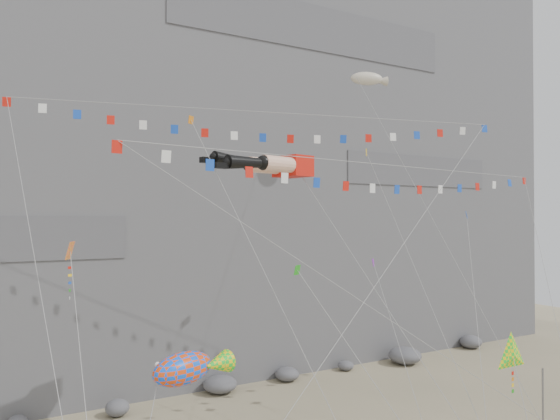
{
  "coord_description": "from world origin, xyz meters",
  "views": [
    {
      "loc": [
        -17.24,
        -21.35,
        13.36
      ],
      "look_at": [
        0.61,
        9.0,
        13.87
      ],
      "focal_mm": 35.0,
      "sensor_mm": 36.0,
      "label": 1
    }
  ],
  "objects": [
    {
      "name": "cliff",
      "position": [
        0.0,
        32.0,
        25.0
      ],
      "size": [
        80.0,
        28.0,
        50.0
      ],
      "primitive_type": "cube",
      "color": "slate",
      "rests_on": "ground"
    },
    {
      "name": "talus_boulders",
      "position": [
        0.0,
        17.0,
        0.6
      ],
      "size": [
        60.0,
        3.0,
        1.2
      ],
      "primitive_type": null,
      "color": "#59595E",
      "rests_on": "ground"
    },
    {
      "name": "anchor_pole_right",
      "position": [
        13.71,
        -0.57,
        2.06
      ],
      "size": [
        0.12,
        0.12,
        4.11
      ],
      "primitive_type": "cylinder",
      "color": "slate",
      "rests_on": "ground"
    },
    {
      "name": "legs_kite",
      "position": [
        -1.75,
        6.27,
        16.45
      ],
      "size": [
        9.11,
        15.85,
        22.12
      ],
      "rotation": [
        0.0,
        0.0,
        0.21
      ],
      "color": "red",
      "rests_on": "ground"
    },
    {
      "name": "flag_banner_upper",
      "position": [
        0.53,
        9.31,
        20.2
      ],
      "size": [
        31.11,
        18.37,
        28.52
      ],
      "color": "red",
      "rests_on": "ground"
    },
    {
      "name": "flag_banner_lower",
      "position": [
        5.0,
        3.87,
        16.57
      ],
      "size": [
        33.26,
        9.3,
        20.03
      ],
      "color": "red",
      "rests_on": "ground"
    },
    {
      "name": "harlequin_kite",
      "position": [
        -13.07,
        3.82,
        11.87
      ],
      "size": [
        1.61,
        9.66,
        14.77
      ],
      "color": "#F61B35",
      "rests_on": "ground"
    },
    {
      "name": "fish_windsock",
      "position": [
        -9.22,
        0.25,
        7.09
      ],
      "size": [
        6.01,
        5.14,
        8.87
      ],
      "color": "#E73E0B",
      "rests_on": "ground"
    },
    {
      "name": "delta_kite",
      "position": [
        6.25,
        -4.0,
        6.57
      ],
      "size": [
        4.45,
        4.59,
        8.67
      ],
      "color": "yellow",
      "rests_on": "ground"
    },
    {
      "name": "blimp_windsock",
      "position": [
        10.89,
        12.69,
        24.48
      ],
      "size": [
        3.92,
        16.86,
        29.05
      ],
      "color": "beige",
      "rests_on": "ground"
    },
    {
      "name": "small_kite_a",
      "position": [
        -6.06,
        6.81,
        18.19
      ],
      "size": [
        4.34,
        13.47,
        23.07
      ],
      "color": "orange",
      "rests_on": "ground"
    },
    {
      "name": "small_kite_b",
      "position": [
        6.28,
        6.41,
        10.2
      ],
      "size": [
        5.94,
        12.25,
        16.44
      ],
      "color": "purple",
      "rests_on": "ground"
    },
    {
      "name": "small_kite_c",
      "position": [
        -3.52,
        0.09,
        10.69
      ],
      "size": [
        4.56,
        8.76,
        14.17
      ],
      "color": "#1D9A17",
      "rests_on": "ground"
    },
    {
      "name": "small_kite_d",
      "position": [
        7.82,
        8.82,
        17.64
      ],
      "size": [
        4.49,
        15.8,
        23.84
      ],
      "color": "yellow",
      "rests_on": "ground"
    },
    {
      "name": "small_kite_e",
      "position": [
        12.23,
        3.9,
        13.29
      ],
      "size": [
        9.45,
        9.73,
        18.51
      ],
      "color": "#1543B9",
      "rests_on": "ground"
    }
  ]
}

